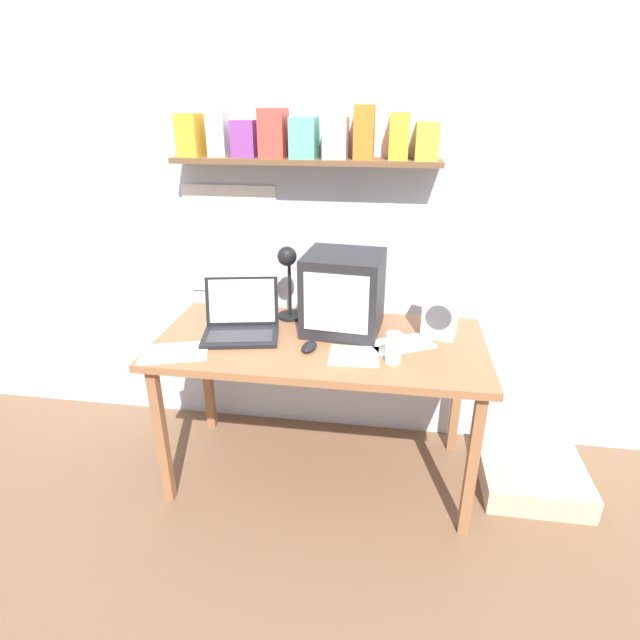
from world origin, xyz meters
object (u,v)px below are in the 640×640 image
at_px(corner_desk, 320,353).
at_px(loose_paper_near_monitor, 174,353).
at_px(laptop, 241,321).
at_px(floor_cushion, 531,473).
at_px(computer_mouse, 309,347).
at_px(juice_glass, 394,349).
at_px(crt_monitor, 343,293).
at_px(desk_lamp, 288,272).
at_px(printed_handout, 354,356).
at_px(space_heater, 441,310).
at_px(open_notebook, 402,344).

height_order(corner_desk, loose_paper_near_monitor, loose_paper_near_monitor).
xyz_separation_m(laptop, floor_cushion, (1.43, 0.04, -0.75)).
bearing_deg(laptop, computer_mouse, -31.83).
xyz_separation_m(juice_glass, computer_mouse, (-0.37, 0.06, -0.04)).
xyz_separation_m(crt_monitor, floor_cushion, (0.96, -0.07, -0.88)).
xyz_separation_m(corner_desk, computer_mouse, (-0.03, -0.11, 0.08)).
bearing_deg(corner_desk, computer_mouse, -106.99).
bearing_deg(desk_lamp, printed_handout, -46.27).
height_order(loose_paper_near_monitor, floor_cushion, loose_paper_near_monitor).
distance_m(space_heater, printed_handout, 0.48).
relative_size(computer_mouse, printed_handout, 0.52).
relative_size(crt_monitor, space_heater, 1.48).
relative_size(crt_monitor, printed_handout, 1.72).
bearing_deg(juice_glass, corner_desk, 154.14).
relative_size(computer_mouse, loose_paper_near_monitor, 0.35).
distance_m(corner_desk, desk_lamp, 0.42).
height_order(computer_mouse, open_notebook, computer_mouse).
relative_size(printed_handout, floor_cushion, 0.45).
xyz_separation_m(crt_monitor, juice_glass, (0.24, -0.30, -0.13)).
distance_m(crt_monitor, juice_glass, 0.41).
xyz_separation_m(juice_glass, printed_handout, (-0.17, 0.03, -0.06)).
bearing_deg(computer_mouse, desk_lamp, 116.54).
height_order(desk_lamp, open_notebook, desk_lamp).
height_order(desk_lamp, space_heater, desk_lamp).
distance_m(desk_lamp, juice_glass, 0.66).
distance_m(space_heater, computer_mouse, 0.63).
relative_size(juice_glass, open_notebook, 0.41).
height_order(crt_monitor, floor_cushion, crt_monitor).
distance_m(printed_handout, open_notebook, 0.25).
bearing_deg(crt_monitor, juice_glass, -45.32).
bearing_deg(space_heater, corner_desk, -153.26).
height_order(open_notebook, floor_cushion, open_notebook).
bearing_deg(floor_cushion, desk_lamp, 173.77).
relative_size(juice_glass, space_heater, 0.51).
distance_m(corner_desk, open_notebook, 0.38).
height_order(loose_paper_near_monitor, open_notebook, same).
xyz_separation_m(computer_mouse, floor_cushion, (1.09, 0.17, -0.71)).
height_order(corner_desk, open_notebook, open_notebook).
height_order(laptop, floor_cushion, laptop).
relative_size(desk_lamp, floor_cushion, 0.78).
relative_size(space_heater, printed_handout, 1.16).
distance_m(crt_monitor, desk_lamp, 0.29).
relative_size(laptop, floor_cushion, 0.80).
xyz_separation_m(crt_monitor, open_notebook, (0.28, -0.13, -0.18)).
height_order(corner_desk, floor_cushion, corner_desk).
relative_size(crt_monitor, desk_lamp, 0.99).
relative_size(laptop, open_notebook, 1.23).
bearing_deg(desk_lamp, open_notebook, -21.76).
bearing_deg(floor_cushion, computer_mouse, -171.02).
relative_size(crt_monitor, juice_glass, 2.89).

